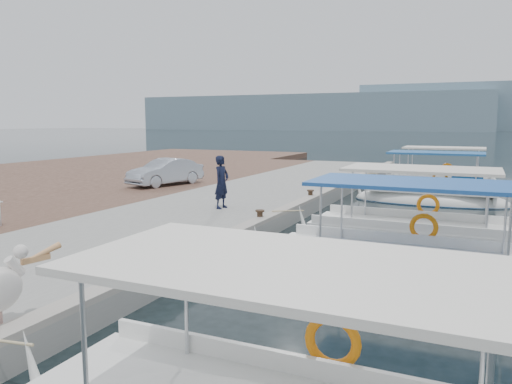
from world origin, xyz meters
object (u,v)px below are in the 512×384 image
at_px(fishing_caique_b, 403,274).
at_px(fisherman, 222,182).
at_px(fishing_caique_e, 439,188).
at_px(fishing_caique_c, 412,240).
at_px(fishing_caique_d, 433,199).
at_px(parked_car, 165,172).

xyz_separation_m(fishing_caique_b, fisherman, (-6.76, 4.00, 1.30)).
bearing_deg(fishing_caique_e, fishing_caique_b, -88.45).
bearing_deg(fishing_caique_b, fishing_caique_c, 93.72).
height_order(fishing_caique_d, parked_car, fishing_caique_d).
bearing_deg(fishing_caique_d, parked_car, -166.65).
bearing_deg(fishing_caique_b, parked_car, 144.92).
xyz_separation_m(fishing_caique_c, fishing_caique_d, (-0.12, 8.03, 0.07)).
bearing_deg(fisherman, fishing_caique_b, -114.37).
bearing_deg(fishing_caique_e, fisherman, -117.88).
bearing_deg(fishing_caique_e, parked_car, -148.28).
distance_m(fishing_caique_b, fishing_caique_e, 15.97).
xyz_separation_m(fishing_caique_b, fishing_caique_e, (-0.43, 15.96, 0.00)).
bearing_deg(fishing_caique_d, fishing_caique_c, -89.12).
relative_size(fishing_caique_c, fishing_caique_d, 1.07).
distance_m(fishing_caique_c, parked_car, 13.18).
relative_size(fisherman, parked_car, 0.48).
height_order(fishing_caique_b, fishing_caique_e, same).
distance_m(fishing_caique_d, fisherman, 9.92).
bearing_deg(fishing_caique_c, parked_car, 156.71).
height_order(fishing_caique_c, fishing_caique_d, same).
relative_size(fishing_caique_d, fishing_caique_e, 0.99).
bearing_deg(fisherman, parked_car, 56.35).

